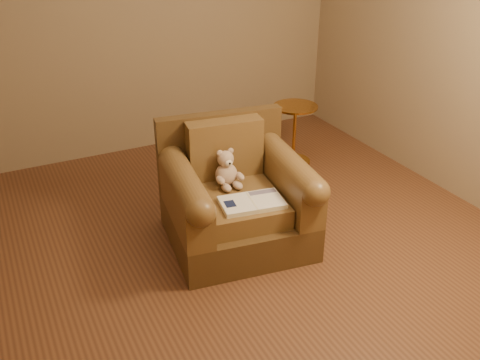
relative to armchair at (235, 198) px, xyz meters
name	(u,v)px	position (x,y,z in m)	size (l,w,h in m)	color
floor	(238,240)	(0.00, -0.05, -0.34)	(4.00, 4.00, 0.00)	brown
room	(237,3)	(0.00, -0.05, 1.38)	(4.02, 4.02, 2.71)	#897254
armchair	(235,198)	(0.00, 0.00, 0.00)	(1.08, 1.04, 0.87)	#4E361A
teddy_bear	(227,172)	(-0.02, 0.08, 0.19)	(0.21, 0.23, 0.28)	tan
guidebook	(252,203)	(0.00, -0.25, 0.10)	(0.47, 0.32, 0.04)	beige
side_table	(294,132)	(1.08, 0.93, -0.02)	(0.42, 0.42, 0.58)	#C58736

